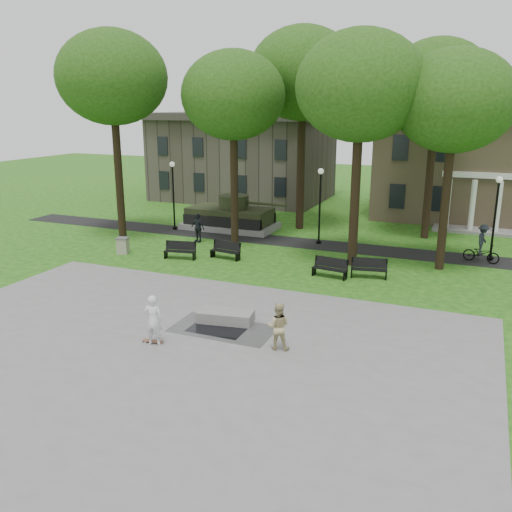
{
  "coord_description": "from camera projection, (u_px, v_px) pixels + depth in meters",
  "views": [
    {
      "loc": [
        9.66,
        -19.82,
        8.42
      ],
      "look_at": [
        -0.07,
        3.41,
        1.4
      ],
      "focal_mm": 38.0,
      "sensor_mm": 36.0,
      "label": 1
    }
  ],
  "objects": [
    {
      "name": "tree_3",
      "position": [
        455.0,
        102.0,
        26.62
      ],
      "size": [
        6.0,
        6.0,
        11.19
      ],
      "color": "black",
      "rests_on": "ground"
    },
    {
      "name": "concrete_block",
      "position": [
        226.0,
        316.0,
        21.74
      ],
      "size": [
        2.33,
        1.34,
        0.45
      ],
      "primitive_type": "cube",
      "rotation": [
        0.0,
        0.0,
        0.16
      ],
      "color": "gray",
      "rests_on": "plaza"
    },
    {
      "name": "tree_4",
      "position": [
        303.0,
        74.0,
        35.64
      ],
      "size": [
        7.2,
        7.2,
        13.5
      ],
      "color": "black",
      "rests_on": "ground"
    },
    {
      "name": "puddle",
      "position": [
        216.0,
        330.0,
        20.99
      ],
      "size": [
        2.2,
        1.2,
        0.0
      ],
      "primitive_type": "cube",
      "color": "black",
      "rests_on": "plaza"
    },
    {
      "name": "tank_monument",
      "position": [
        230.0,
        217.0,
        38.08
      ],
      "size": [
        7.45,
        3.4,
        2.4
      ],
      "color": "gray",
      "rests_on": "ground"
    },
    {
      "name": "park_bench_2",
      "position": [
        330.0,
        267.0,
        27.38
      ],
      "size": [
        1.84,
        0.75,
        1.0
      ],
      "rotation": [
        0.0,
        0.0,
        -0.13
      ],
      "color": "black",
      "rests_on": "ground"
    },
    {
      "name": "ground",
      "position": [
        227.0,
        307.0,
        23.47
      ],
      "size": [
        120.0,
        120.0,
        0.0
      ],
      "primitive_type": "plane",
      "color": "#184B11",
      "rests_on": "ground"
    },
    {
      "name": "footpath",
      "position": [
        310.0,
        244.0,
        34.13
      ],
      "size": [
        44.0,
        2.6,
        0.01
      ],
      "primitive_type": "cube",
      "color": "black",
      "rests_on": "ground"
    },
    {
      "name": "tree_0",
      "position": [
        112.0,
        78.0,
        33.24
      ],
      "size": [
        6.8,
        6.8,
        12.97
      ],
      "color": "black",
      "rests_on": "ground"
    },
    {
      "name": "park_bench_3",
      "position": [
        369.0,
        268.0,
        27.29
      ],
      "size": [
        1.85,
        0.84,
        1.0
      ],
      "rotation": [
        0.0,
        0.0,
        0.18
      ],
      "color": "black",
      "rests_on": "ground"
    },
    {
      "name": "trash_bin",
      "position": [
        123.0,
        246.0,
        31.76
      ],
      "size": [
        0.83,
        0.83,
        0.96
      ],
      "rotation": [
        0.0,
        0.0,
        0.3
      ],
      "color": "gray",
      "rests_on": "ground"
    },
    {
      "name": "park_bench_1",
      "position": [
        226.0,
        250.0,
        30.7
      ],
      "size": [
        1.84,
        0.74,
        1.0
      ],
      "rotation": [
        0.0,
        0.0,
        -0.12
      ],
      "color": "black",
      "rests_on": "ground"
    },
    {
      "name": "friend_watching",
      "position": [
        278.0,
        326.0,
        19.14
      ],
      "size": [
        0.96,
        0.82,
        1.72
      ],
      "primitive_type": "imported",
      "rotation": [
        0.0,
        0.0,
        3.36
      ],
      "color": "tan",
      "rests_on": "plaza"
    },
    {
      "name": "tree_5",
      "position": [
        437.0,
        84.0,
        33.11
      ],
      "size": [
        6.4,
        6.4,
        12.44
      ],
      "color": "black",
      "rests_on": "ground"
    },
    {
      "name": "lamp_right",
      "position": [
        496.0,
        212.0,
        29.74
      ],
      "size": [
        0.36,
        0.36,
        4.73
      ],
      "color": "black",
      "rests_on": "ground"
    },
    {
      "name": "cyclist",
      "position": [
        482.0,
        247.0,
        29.89
      ],
      "size": [
        2.04,
        1.2,
        2.15
      ],
      "rotation": [
        0.0,
        0.0,
        1.37
      ],
      "color": "black",
      "rests_on": "ground"
    },
    {
      "name": "lamp_left",
      "position": [
        173.0,
        190.0,
        37.37
      ],
      "size": [
        0.36,
        0.36,
        4.73
      ],
      "color": "black",
      "rests_on": "ground"
    },
    {
      "name": "building_left",
      "position": [
        243.0,
        159.0,
        50.14
      ],
      "size": [
        15.0,
        10.0,
        7.2
      ],
      "primitive_type": "cube",
      "color": "#4C443D",
      "rests_on": "ground"
    },
    {
      "name": "plaza",
      "position": [
        166.0,
        353.0,
        19.02
      ],
      "size": [
        22.0,
        16.0,
        0.02
      ],
      "primitive_type": "cube",
      "color": "gray",
      "rests_on": "ground"
    },
    {
      "name": "building_right",
      "position": [
        490.0,
        160.0,
        41.68
      ],
      "size": [
        17.0,
        12.0,
        8.6
      ],
      "color": "#9E8460",
      "rests_on": "ground"
    },
    {
      "name": "skateboard",
      "position": [
        153.0,
        342.0,
        19.85
      ],
      "size": [
        0.8,
        0.29,
        0.07
      ],
      "primitive_type": "cube",
      "rotation": [
        0.0,
        0.0,
        0.12
      ],
      "color": "brown",
      "rests_on": "plaza"
    },
    {
      "name": "skateboarder",
      "position": [
        153.0,
        320.0,
        19.48
      ],
      "size": [
        0.77,
        0.58,
        1.89
      ],
      "primitive_type": "imported",
      "rotation": [
        0.0,
        0.0,
        3.34
      ],
      "color": "silver",
      "rests_on": "plaza"
    },
    {
      "name": "lamp_mid",
      "position": [
        320.0,
        200.0,
        33.46
      ],
      "size": [
        0.36,
        0.36,
        4.73
      ],
      "color": "black",
      "rests_on": "ground"
    },
    {
      "name": "park_bench_0",
      "position": [
        181.0,
        250.0,
        30.68
      ],
      "size": [
        1.85,
        0.84,
        1.0
      ],
      "rotation": [
        0.0,
        0.0,
        0.18
      ],
      "color": "black",
      "rests_on": "ground"
    },
    {
      "name": "tree_1",
      "position": [
        233.0,
        96.0,
        32.07
      ],
      "size": [
        6.2,
        6.2,
        11.63
      ],
      "color": "black",
      "rests_on": "ground"
    },
    {
      "name": "tree_2",
      "position": [
        360.0,
        87.0,
        27.21
      ],
      "size": [
        6.6,
        6.6,
        12.16
      ],
      "color": "black",
      "rests_on": "ground"
    },
    {
      "name": "pedestrian_walker",
      "position": [
        198.0,
        228.0,
        34.36
      ],
      "size": [
        1.16,
        0.74,
        1.84
      ],
      "primitive_type": "imported",
      "rotation": [
        0.0,
        0.0,
        -0.29
      ],
      "color": "black",
      "rests_on": "ground"
    }
  ]
}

